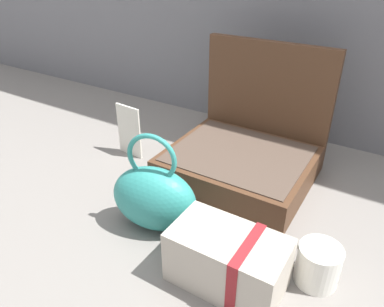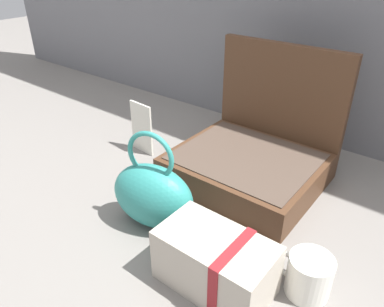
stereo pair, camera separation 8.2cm
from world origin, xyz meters
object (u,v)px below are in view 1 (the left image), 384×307
object	(u,v)px
open_suitcase	(245,151)
cream_toiletry_bag	(229,261)
info_card_left	(129,131)
coffee_mug	(317,264)
teal_pouch_handbag	(154,197)

from	to	relation	value
open_suitcase	cream_toiletry_bag	xyz separation A→B (m)	(0.14, -0.38, -0.02)
open_suitcase	info_card_left	size ratio (longest dim) A/B	2.32
open_suitcase	info_card_left	bearing A→B (deg)	-166.42
cream_toiletry_bag	coffee_mug	world-z (taller)	cream_toiletry_bag
cream_toiletry_bag	coffee_mug	bearing A→B (deg)	33.42
open_suitcase	teal_pouch_handbag	world-z (taller)	open_suitcase
cream_toiletry_bag	coffee_mug	size ratio (longest dim) A/B	1.86
coffee_mug	cream_toiletry_bag	bearing A→B (deg)	-146.58
teal_pouch_handbag	coffee_mug	distance (m)	0.37
cream_toiletry_bag	coffee_mug	xyz separation A→B (m)	(0.14, 0.10, -0.02)
teal_pouch_handbag	info_card_left	xyz separation A→B (m)	(-0.27, 0.24, -0.00)
cream_toiletry_bag	info_card_left	world-z (taller)	info_card_left
cream_toiletry_bag	info_card_left	distance (m)	0.58
info_card_left	teal_pouch_handbag	bearing A→B (deg)	-36.17
open_suitcase	teal_pouch_handbag	size ratio (longest dim) A/B	1.56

